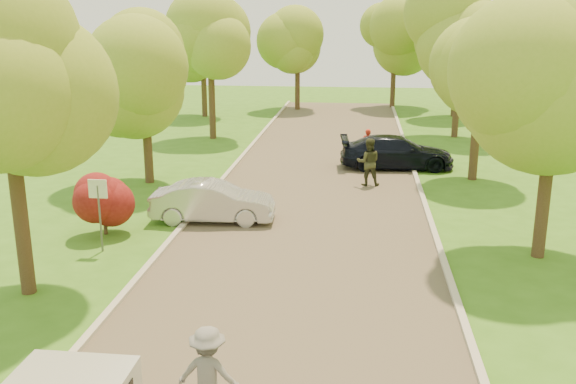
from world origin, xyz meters
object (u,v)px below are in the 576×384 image
at_px(silver_sedan, 213,202).
at_px(dark_sedan, 397,152).
at_px(person_striped, 367,145).
at_px(street_sign, 99,200).
at_px(skateboarder, 208,374).
at_px(person_olive, 368,162).

bearing_deg(silver_sedan, dark_sedan, -40.54).
xyz_separation_m(silver_sedan, person_striped, (5.20, 9.81, 0.10)).
bearing_deg(street_sign, person_striped, 59.03).
xyz_separation_m(silver_sedan, dark_sedan, (6.50, 8.57, 0.06)).
height_order(skateboarder, person_olive, person_olive).
height_order(dark_sedan, person_striped, person_striped).
distance_m(street_sign, dark_sedan, 14.89).
bearing_deg(person_striped, dark_sedan, 146.31).
distance_m(dark_sedan, person_olive, 3.51).
xyz_separation_m(street_sign, skateboarder, (5.03, -7.75, -0.61)).
xyz_separation_m(person_striped, person_olive, (0.00, -4.49, 0.19)).
bearing_deg(person_striped, skateboarder, 92.34).
relative_size(street_sign, person_olive, 1.12).
bearing_deg(dark_sedan, person_olive, 154.03).
bearing_deg(person_olive, skateboarder, 77.27).
bearing_deg(dark_sedan, silver_sedan, 138.64).
height_order(street_sign, skateboarder, street_sign).
relative_size(street_sign, dark_sedan, 0.43).
bearing_deg(person_olive, silver_sedan, 42.57).
bearing_deg(dark_sedan, skateboarder, 164.05).
height_order(person_striped, person_olive, person_olive).
distance_m(dark_sedan, skateboarder, 19.93).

